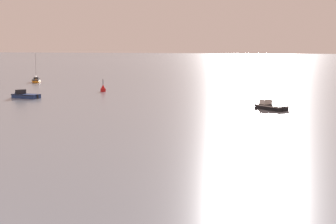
{
  "coord_description": "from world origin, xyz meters",
  "views": [
    {
      "loc": [
        17.29,
        -17.16,
        8.2
      ],
      "look_at": [
        2.87,
        36.74,
        0.73
      ],
      "focal_mm": 55.08,
      "sensor_mm": 36.0,
      "label": 1
    }
  ],
  "objects_px": {
    "motorboat_moored_1": "(22,96)",
    "sailboat_moored_3": "(36,81)",
    "motorboat_moored_0": "(267,107)",
    "channel_buoy": "(103,89)"
  },
  "relations": [
    {
      "from": "motorboat_moored_1",
      "to": "sailboat_moored_3",
      "type": "height_order",
      "value": "sailboat_moored_3"
    },
    {
      "from": "motorboat_moored_0",
      "to": "motorboat_moored_1",
      "type": "distance_m",
      "value": 36.96
    },
    {
      "from": "sailboat_moored_3",
      "to": "channel_buoy",
      "type": "distance_m",
      "value": 27.17
    },
    {
      "from": "channel_buoy",
      "to": "sailboat_moored_3",
      "type": "bearing_deg",
      "value": 143.36
    },
    {
      "from": "sailboat_moored_3",
      "to": "channel_buoy",
      "type": "bearing_deg",
      "value": -153.22
    },
    {
      "from": "motorboat_moored_0",
      "to": "sailboat_moored_3",
      "type": "distance_m",
      "value": 60.37
    },
    {
      "from": "motorboat_moored_0",
      "to": "channel_buoy",
      "type": "distance_m",
      "value": 33.3
    },
    {
      "from": "sailboat_moored_3",
      "to": "channel_buoy",
      "type": "height_order",
      "value": "sailboat_moored_3"
    },
    {
      "from": "motorboat_moored_1",
      "to": "channel_buoy",
      "type": "height_order",
      "value": "channel_buoy"
    },
    {
      "from": "motorboat_moored_1",
      "to": "channel_buoy",
      "type": "relative_size",
      "value": 2.23
    }
  ]
}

